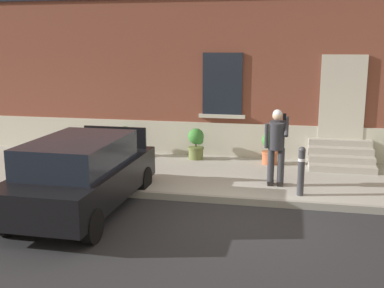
{
  "coord_description": "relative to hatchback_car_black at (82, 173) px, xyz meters",
  "views": [
    {
      "loc": [
        0.79,
        -8.4,
        3.24
      ],
      "look_at": [
        -1.29,
        1.6,
        1.1
      ],
      "focal_mm": 44.12,
      "sensor_mm": 36.0,
      "label": 1
    }
  ],
  "objects": [
    {
      "name": "sidewalk",
      "position": [
        3.13,
        2.93,
        -0.71
      ],
      "size": [
        24.0,
        3.6,
        0.15
      ],
      "primitive_type": "cube",
      "color": "#99968E",
      "rests_on": "ground"
    },
    {
      "name": "planter_olive",
      "position": [
        1.44,
        4.21,
        -0.18
      ],
      "size": [
        0.44,
        0.44,
        0.86
      ],
      "color": "#606B38",
      "rests_on": "sidewalk"
    },
    {
      "name": "planter_charcoal",
      "position": [
        -0.59,
        4.14,
        -0.18
      ],
      "size": [
        0.44,
        0.44,
        0.86
      ],
      "color": "#2D2D30",
      "rests_on": "sidewalk"
    },
    {
      "name": "hatchback_car_black",
      "position": [
        0.0,
        0.0,
        0.0
      ],
      "size": [
        1.83,
        4.08,
        1.5
      ],
      "color": "black",
      "rests_on": "ground"
    },
    {
      "name": "bollard_near_person",
      "position": [
        4.22,
        1.48,
        -0.08
      ],
      "size": [
        0.15,
        0.15,
        1.04
      ],
      "color": "#333338",
      "rests_on": "sidewalk"
    },
    {
      "name": "person_on_phone",
      "position": [
        3.68,
        2.03,
        0.36
      ],
      "size": [
        0.51,
        0.51,
        1.74
      ],
      "rotation": [
        0.0,
        0.0,
        -0.03
      ],
      "color": "#2D2D33",
      "rests_on": "sidewalk"
    },
    {
      "name": "entrance_stoop",
      "position": [
        5.28,
        4.25,
        -0.4
      ],
      "size": [
        1.63,
        1.28,
        0.64
      ],
      "color": "#9E998E",
      "rests_on": "sidewalk"
    },
    {
      "name": "building_facade",
      "position": [
        3.13,
        5.42,
        2.94
      ],
      "size": [
        24.0,
        1.52,
        7.5
      ],
      "color": "brown",
      "rests_on": "ground"
    },
    {
      "name": "planter_terracotta",
      "position": [
        3.47,
        4.06,
        -0.18
      ],
      "size": [
        0.44,
        0.44,
        0.86
      ],
      "color": "#B25B38",
      "rests_on": "sidewalk"
    },
    {
      "name": "ground_plane",
      "position": [
        3.13,
        0.13,
        -0.79
      ],
      "size": [
        80.0,
        80.0,
        0.0
      ],
      "primitive_type": "plane",
      "color": "#232326"
    },
    {
      "name": "curb_edge",
      "position": [
        3.13,
        1.07,
        -0.71
      ],
      "size": [
        24.0,
        0.12,
        0.15
      ],
      "primitive_type": "cube",
      "color": "gray",
      "rests_on": "ground"
    }
  ]
}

